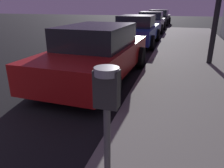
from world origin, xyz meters
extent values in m
cylinder|color=#59595B|center=(4.41, 0.40, 0.67)|extent=(0.06, 0.06, 1.03)
cube|color=#333333|center=(4.41, 0.40, 1.33)|extent=(0.19, 0.11, 0.30)
cylinder|color=#999EA5|center=(4.41, 0.40, 1.47)|extent=(0.19, 0.19, 0.06)
cube|color=black|center=(4.36, 0.40, 1.37)|extent=(0.01, 0.08, 0.11)
cube|color=maroon|center=(2.85, 4.35, 0.57)|extent=(1.92, 4.64, 0.64)
cube|color=#1E2328|center=(2.85, 4.35, 1.15)|extent=(1.63, 2.32, 0.56)
cylinder|color=black|center=(2.00, 5.80, 0.33)|extent=(0.24, 0.67, 0.66)
cylinder|color=black|center=(3.79, 5.74, 0.33)|extent=(0.24, 0.67, 0.66)
cylinder|color=black|center=(1.91, 2.96, 0.33)|extent=(0.24, 0.67, 0.66)
cylinder|color=black|center=(3.70, 2.90, 0.33)|extent=(0.24, 0.67, 0.66)
cube|color=navy|center=(2.85, 10.02, 0.57)|extent=(1.83, 4.24, 0.64)
cube|color=#1E2328|center=(2.85, 9.88, 1.15)|extent=(1.61, 1.96, 0.56)
cylinder|color=black|center=(1.92, 11.33, 0.33)|extent=(0.22, 0.66, 0.66)
cylinder|color=black|center=(3.77, 11.33, 0.33)|extent=(0.22, 0.66, 0.66)
cylinder|color=black|center=(1.93, 8.70, 0.33)|extent=(0.22, 0.66, 0.66)
cylinder|color=black|center=(3.78, 8.70, 0.33)|extent=(0.22, 0.66, 0.66)
cube|color=#B7B7BF|center=(2.85, 15.78, 0.57)|extent=(1.74, 4.19, 0.64)
cube|color=#1E2328|center=(2.85, 15.62, 1.15)|extent=(1.53, 1.89, 0.56)
cylinder|color=black|center=(1.97, 17.08, 0.33)|extent=(0.22, 0.66, 0.66)
cylinder|color=black|center=(3.73, 17.08, 0.33)|extent=(0.22, 0.66, 0.66)
cylinder|color=black|center=(1.97, 14.48, 0.33)|extent=(0.22, 0.66, 0.66)
cylinder|color=black|center=(3.73, 14.48, 0.33)|extent=(0.22, 0.66, 0.66)
cube|color=black|center=(2.85, 21.79, 0.57)|extent=(1.97, 4.61, 0.64)
cube|color=#1E2328|center=(2.85, 21.57, 1.15)|extent=(1.70, 2.39, 0.56)
cylinder|color=black|center=(1.93, 23.23, 0.33)|extent=(0.23, 0.66, 0.66)
cylinder|color=black|center=(3.83, 23.19, 0.33)|extent=(0.23, 0.66, 0.66)
cylinder|color=black|center=(1.87, 20.39, 0.33)|extent=(0.23, 0.66, 0.66)
cylinder|color=black|center=(3.77, 20.36, 0.33)|extent=(0.23, 0.66, 0.66)
camera|label=1|loc=(4.89, -1.05, 1.94)|focal=34.80mm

